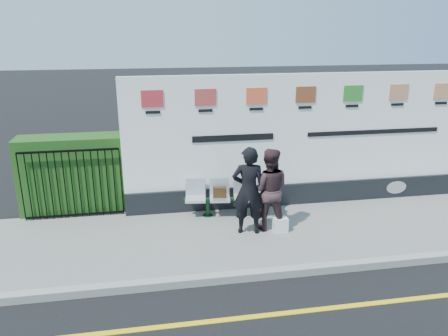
# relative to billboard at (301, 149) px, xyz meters

# --- Properties ---
(ground) EXTENTS (80.00, 80.00, 0.00)m
(ground) POSITION_rel_billboard_xyz_m (-0.50, -3.85, -1.42)
(ground) COLOR black
(pavement) EXTENTS (14.00, 3.00, 0.12)m
(pavement) POSITION_rel_billboard_xyz_m (-0.50, -1.35, -1.36)
(pavement) COLOR slate
(pavement) RESTS_ON ground
(kerb) EXTENTS (14.00, 0.18, 0.14)m
(kerb) POSITION_rel_billboard_xyz_m (-0.50, -2.85, -1.35)
(kerb) COLOR gray
(kerb) RESTS_ON ground
(yellow_line) EXTENTS (14.00, 0.10, 0.01)m
(yellow_line) POSITION_rel_billboard_xyz_m (-0.50, -3.85, -1.42)
(yellow_line) COLOR yellow
(yellow_line) RESTS_ON ground
(billboard) EXTENTS (8.00, 0.30, 3.00)m
(billboard) POSITION_rel_billboard_xyz_m (0.00, 0.00, 0.00)
(billboard) COLOR black
(billboard) RESTS_ON pavement
(hedge) EXTENTS (2.35, 0.70, 1.70)m
(hedge) POSITION_rel_billboard_xyz_m (-5.08, 0.45, -0.45)
(hedge) COLOR #1F4C16
(hedge) RESTS_ON pavement
(railing) EXTENTS (2.05, 0.06, 1.54)m
(railing) POSITION_rel_billboard_xyz_m (-5.08, -0.00, -0.53)
(railing) COLOR black
(railing) RESTS_ON pavement
(bench) EXTENTS (2.07, 0.78, 0.43)m
(bench) POSITION_rel_billboard_xyz_m (-1.70, -0.48, -1.08)
(bench) COLOR silver
(bench) RESTS_ON pavement
(woman_left) EXTENTS (0.72, 0.54, 1.79)m
(woman_left) POSITION_rel_billboard_xyz_m (-1.53, -1.33, -0.41)
(woman_left) COLOR black
(woman_left) RESTS_ON pavement
(woman_right) EXTENTS (0.97, 0.84, 1.70)m
(woman_right) POSITION_rel_billboard_xyz_m (-1.09, -1.22, -0.45)
(woman_right) COLOR #382529
(woman_right) RESTS_ON pavement
(handbag_brown) EXTENTS (0.31, 0.17, 0.23)m
(handbag_brown) POSITION_rel_billboard_xyz_m (-1.96, -0.45, -0.75)
(handbag_brown) COLOR #311F0D
(handbag_brown) RESTS_ON bench
(carrier_bag_white) EXTENTS (0.29, 0.18, 0.29)m
(carrier_bag_white) POSITION_rel_billboard_xyz_m (-0.88, -1.43, -1.15)
(carrier_bag_white) COLOR silver
(carrier_bag_white) RESTS_ON pavement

